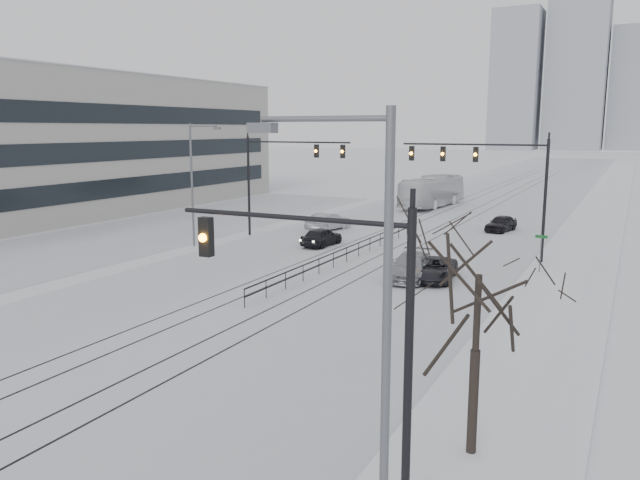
% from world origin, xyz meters
% --- Properties ---
extents(road, '(22.00, 260.00, 0.02)m').
position_xyz_m(road, '(0.00, 60.00, 0.01)').
color(road, silver).
rests_on(road, ground).
extents(sidewalk_east, '(5.00, 260.00, 0.16)m').
position_xyz_m(sidewalk_east, '(13.50, 60.00, 0.08)').
color(sidewalk_east, silver).
rests_on(sidewalk_east, ground).
extents(curb, '(0.10, 260.00, 0.12)m').
position_xyz_m(curb, '(11.05, 60.00, 0.06)').
color(curb, gray).
rests_on(curb, ground).
extents(parking_strip, '(14.00, 60.00, 0.03)m').
position_xyz_m(parking_strip, '(-20.00, 35.00, 0.01)').
color(parking_strip, silver).
rests_on(parking_strip, ground).
extents(tram_rails, '(5.30, 180.00, 0.01)m').
position_xyz_m(tram_rails, '(-0.00, 40.00, 0.02)').
color(tram_rails, black).
rests_on(tram_rails, ground).
extents(office_building, '(20.20, 62.20, 14.11)m').
position_xyz_m(office_building, '(-37.97, 35.00, 7.06)').
color(office_building, '#ABA9A2').
rests_on(office_building, ground).
extents(skyline, '(96.00, 48.00, 72.00)m').
position_xyz_m(skyline, '(5.02, 273.63, 30.65)').
color(skyline, '#8F939D').
rests_on(skyline, ground).
extents(traffic_mast_near, '(6.10, 0.37, 7.00)m').
position_xyz_m(traffic_mast_near, '(10.79, 6.00, 4.56)').
color(traffic_mast_near, black).
rests_on(traffic_mast_near, ground).
extents(traffic_mast_ne, '(9.60, 0.37, 8.00)m').
position_xyz_m(traffic_mast_ne, '(8.15, 34.99, 5.76)').
color(traffic_mast_ne, black).
rests_on(traffic_mast_ne, ground).
extents(traffic_mast_nw, '(9.10, 0.37, 8.00)m').
position_xyz_m(traffic_mast_nw, '(-8.52, 36.00, 5.57)').
color(traffic_mast_nw, black).
rests_on(traffic_mast_nw, ground).
extents(street_light_east, '(2.73, 0.25, 9.00)m').
position_xyz_m(street_light_east, '(12.70, 3.00, 5.21)').
color(street_light_east, '#595B60').
rests_on(street_light_east, ground).
extents(street_light_west, '(2.73, 0.25, 9.00)m').
position_xyz_m(street_light_west, '(-12.20, 30.00, 5.21)').
color(street_light_west, '#595B60').
rests_on(street_light_west, ground).
extents(bare_tree, '(4.40, 4.40, 6.10)m').
position_xyz_m(bare_tree, '(13.20, 9.00, 4.49)').
color(bare_tree, black).
rests_on(bare_tree, ground).
extents(median_fence, '(0.06, 24.00, 1.00)m').
position_xyz_m(median_fence, '(0.00, 30.00, 0.53)').
color(median_fence, black).
rests_on(median_fence, ground).
extents(street_sign, '(0.70, 0.06, 2.40)m').
position_xyz_m(street_sign, '(11.80, 32.00, 1.61)').
color(street_sign, '#595B60').
rests_on(street_sign, ground).
extents(sedan_sb_inner, '(1.89, 4.18, 1.39)m').
position_xyz_m(sedan_sb_inner, '(-4.01, 34.29, 0.70)').
color(sedan_sb_inner, black).
rests_on(sedan_sb_inner, ground).
extents(sedan_sb_outer, '(2.45, 4.76, 1.50)m').
position_xyz_m(sedan_sb_outer, '(-6.75, 40.98, 0.75)').
color(sedan_sb_outer, '#929399').
rests_on(sedan_sb_outer, ground).
extents(sedan_nb_front, '(2.64, 4.81, 1.28)m').
position_xyz_m(sedan_nb_front, '(6.61, 27.73, 0.64)').
color(sedan_nb_front, black).
rests_on(sedan_nb_front, ground).
extents(sedan_nb_right, '(2.66, 5.24, 1.46)m').
position_xyz_m(sedan_nb_right, '(5.24, 27.41, 0.73)').
color(sedan_nb_right, gray).
rests_on(sedan_nb_right, ground).
extents(sedan_nb_far, '(2.36, 4.22, 1.36)m').
position_xyz_m(sedan_nb_far, '(6.60, 47.16, 0.68)').
color(sedan_nb_far, black).
rests_on(sedan_nb_far, ground).
extents(box_truck, '(4.08, 12.50, 3.42)m').
position_xyz_m(box_truck, '(-3.59, 60.87, 1.71)').
color(box_truck, silver).
rests_on(box_truck, ground).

